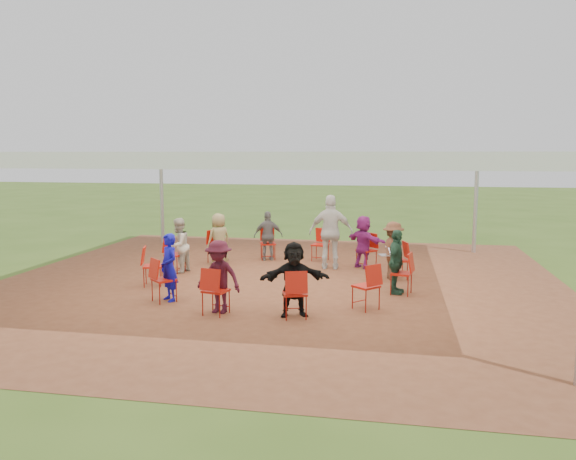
% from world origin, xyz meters
% --- Properties ---
extents(ground, '(80.00, 80.00, 0.00)m').
position_xyz_m(ground, '(0.00, 0.00, 0.00)').
color(ground, '#3C5B1C').
rests_on(ground, ground).
extents(dirt_patch, '(13.00, 13.00, 0.00)m').
position_xyz_m(dirt_patch, '(0.00, 0.00, 0.01)').
color(dirt_patch, brown).
rests_on(dirt_patch, ground).
extents(tent, '(10.33, 10.33, 3.00)m').
position_xyz_m(tent, '(0.00, 0.00, 2.37)').
color(tent, '#B2B2B7').
rests_on(tent, ground).
extents(chair_0, '(0.55, 0.53, 0.90)m').
position_xyz_m(chair_0, '(2.72, 0.87, 0.45)').
color(chair_0, red).
rests_on(chair_0, ground).
extents(chair_1, '(0.61, 0.61, 0.90)m').
position_xyz_m(chair_1, '(1.92, 2.11, 0.45)').
color(chair_1, red).
rests_on(chair_1, ground).
extents(chair_2, '(0.50, 0.52, 0.90)m').
position_xyz_m(chair_2, '(0.61, 2.79, 0.45)').
color(chair_2, red).
rests_on(chair_2, ground).
extents(chair_3, '(0.53, 0.55, 0.90)m').
position_xyz_m(chair_3, '(-0.87, 2.72, 0.45)').
color(chair_3, red).
rests_on(chair_3, ground).
extents(chair_4, '(0.61, 0.61, 0.90)m').
position_xyz_m(chair_4, '(-2.11, 1.92, 0.45)').
color(chair_4, red).
rests_on(chair_4, ground).
extents(chair_5, '(0.52, 0.50, 0.90)m').
position_xyz_m(chair_5, '(-2.79, 0.61, 0.45)').
color(chair_5, red).
rests_on(chair_5, ground).
extents(chair_6, '(0.55, 0.53, 0.90)m').
position_xyz_m(chair_6, '(-2.72, -0.87, 0.45)').
color(chair_6, red).
rests_on(chair_6, ground).
extents(chair_7, '(0.61, 0.61, 0.90)m').
position_xyz_m(chair_7, '(-1.92, -2.11, 0.45)').
color(chair_7, red).
rests_on(chair_7, ground).
extents(chair_8, '(0.50, 0.52, 0.90)m').
position_xyz_m(chair_8, '(-0.61, -2.79, 0.45)').
color(chair_8, red).
rests_on(chair_8, ground).
extents(chair_9, '(0.53, 0.55, 0.90)m').
position_xyz_m(chair_9, '(0.87, -2.72, 0.45)').
color(chair_9, red).
rests_on(chair_9, ground).
extents(chair_10, '(0.61, 0.61, 0.90)m').
position_xyz_m(chair_10, '(2.11, -1.92, 0.45)').
color(chair_10, red).
rests_on(chair_10, ground).
extents(chair_11, '(0.52, 0.50, 0.90)m').
position_xyz_m(chair_11, '(2.79, -0.61, 0.45)').
color(chair_11, red).
rests_on(chair_11, ground).
extents(person_seated_0, '(0.69, 0.98, 1.38)m').
position_xyz_m(person_seated_0, '(2.60, 0.83, 0.69)').
color(person_seated_0, brown).
rests_on(person_seated_0, ground).
extents(person_seated_1, '(1.27, 1.21, 1.38)m').
position_xyz_m(person_seated_1, '(1.84, 2.02, 0.69)').
color(person_seated_1, '#972584').
rests_on(person_seated_1, ground).
extents(person_seated_2, '(0.89, 0.64, 1.38)m').
position_xyz_m(person_seated_2, '(-0.83, 2.60, 0.69)').
color(person_seated_2, slate).
rests_on(person_seated_2, ground).
extents(person_seated_3, '(0.73, 0.75, 1.38)m').
position_xyz_m(person_seated_3, '(-2.02, 1.84, 0.69)').
color(person_seated_3, '#968856').
rests_on(person_seated_3, ground).
extents(person_seated_4, '(0.52, 0.74, 1.38)m').
position_xyz_m(person_seated_4, '(-2.67, 0.58, 0.69)').
color(person_seated_4, beige).
rests_on(person_seated_4, ground).
extents(person_seated_5, '(0.59, 0.58, 1.38)m').
position_xyz_m(person_seated_5, '(-1.84, -2.02, 0.69)').
color(person_seated_5, '#1010B6').
rests_on(person_seated_5, ground).
extents(person_seated_6, '(0.96, 0.62, 1.38)m').
position_xyz_m(person_seated_6, '(-0.58, -2.67, 0.69)').
color(person_seated_6, '#401120').
rests_on(person_seated_6, ground).
extents(person_seated_7, '(1.36, 0.84, 1.38)m').
position_xyz_m(person_seated_7, '(0.83, -2.60, 0.69)').
color(person_seated_7, black).
rests_on(person_seated_7, ground).
extents(person_seated_8, '(0.58, 0.88, 1.38)m').
position_xyz_m(person_seated_8, '(2.67, -0.58, 0.69)').
color(person_seated_8, '#254E39').
rests_on(person_seated_8, ground).
extents(standing_person, '(1.17, 0.67, 1.92)m').
position_xyz_m(standing_person, '(1.02, 1.76, 0.97)').
color(standing_person, silver).
rests_on(standing_person, ground).
extents(cable_coil, '(0.40, 0.40, 0.03)m').
position_xyz_m(cable_coil, '(-0.28, 0.49, 0.02)').
color(cable_coil, black).
rests_on(cable_coil, ground).
extents(laptop, '(0.33, 0.37, 0.21)m').
position_xyz_m(laptop, '(2.45, 0.78, 0.65)').
color(laptop, '#B7B7BC').
rests_on(laptop, ground).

